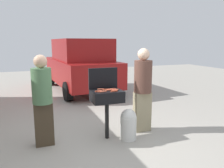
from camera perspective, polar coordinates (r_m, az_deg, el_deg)
The scene contains 19 objects.
ground_plane at distance 4.50m, azimuth -2.03°, elevation -14.44°, with size 24.00×24.00×0.00m, color #9E998E.
bbq_grill at distance 4.38m, azimuth -1.33°, elevation -3.58°, with size 0.60×0.44×0.98m.
grill_lid_open at distance 4.51m, azimuth -2.28°, elevation 1.47°, with size 0.60×0.05×0.42m, color black.
hot_dog_0 at distance 4.39m, azimuth -1.57°, elevation -1.40°, with size 0.03×0.03×0.13m, color #AD4228.
hot_dog_1 at distance 4.38m, azimuth -0.54°, elevation -1.43°, with size 0.03×0.03×0.13m, color #B74C33.
hot_dog_2 at distance 4.42m, azimuth -2.85°, elevation -1.31°, with size 0.03×0.03×0.13m, color #C6593D.
hot_dog_3 at distance 4.25m, azimuth -3.48°, elevation -1.82°, with size 0.03×0.03×0.13m, color #AD4228.
hot_dog_4 at distance 4.23m, azimuth 0.51°, elevation -1.84°, with size 0.03×0.03×0.13m, color #AD4228.
hot_dog_5 at distance 4.30m, azimuth 0.65°, elevation -1.66°, with size 0.03×0.03×0.13m, color #AD4228.
hot_dog_6 at distance 4.33m, azimuth -0.94°, elevation -1.57°, with size 0.03×0.03×0.13m, color #B74C33.
hot_dog_7 at distance 4.33m, azimuth 0.65°, elevation -1.57°, with size 0.03×0.03×0.13m, color #B74C33.
hot_dog_8 at distance 4.22m, azimuth -2.79°, elevation -1.89°, with size 0.03×0.03×0.13m, color #B74C33.
hot_dog_9 at distance 4.43m, azimuth 0.12°, elevation -1.28°, with size 0.03×0.03×0.13m, color #C6593D.
hot_dog_10 at distance 4.37m, azimuth 0.81°, elevation -1.45°, with size 0.03×0.03×0.13m, color #B74C33.
hot_dog_11 at distance 4.20m, azimuth -2.23°, elevation -1.94°, with size 0.03×0.03×0.13m, color #C6593D.
propane_tank at distance 4.49m, azimuth 4.20°, elevation -10.05°, with size 0.32×0.32×0.62m.
person_left at distance 4.25m, azimuth -17.28°, elevation -3.29°, with size 0.35×0.35×1.69m.
person_right at distance 4.78m, azimuth 7.83°, elevation -0.80°, with size 0.37×0.37×1.78m.
parked_minivan at distance 8.99m, azimuth -8.03°, elevation 4.91°, with size 2.29×4.53×2.02m.
Camera 1 is at (-1.31, -3.86, 1.90)m, focal length 35.93 mm.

